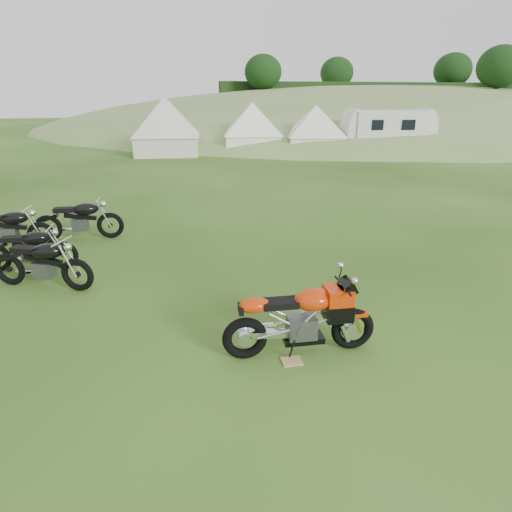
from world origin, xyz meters
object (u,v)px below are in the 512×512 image
object	(u,v)px
sport_motorcycle	(301,314)
tent_left	(167,128)
tent_mid	(253,127)
tent_right	(315,129)
plywood_board	(292,361)
caravan	(387,131)
vintage_moto_c	(79,219)
vintage_moto_d	(29,248)
vintage_moto_a	(41,262)
vintage_moto_b	(8,228)

from	to	relation	value
sport_motorcycle	tent_left	bearing A→B (deg)	96.45
tent_mid	tent_right	distance (m)	3.61
plywood_board	caravan	distance (m)	21.64
vintage_moto_c	vintage_moto_d	xyz separation A→B (m)	(-0.67, -1.74, -0.05)
sport_motorcycle	vintage_moto_d	distance (m)	5.67
plywood_board	vintage_moto_a	size ratio (longest dim) A/B	0.14
vintage_moto_b	tent_mid	distance (m)	17.76
tent_mid	tent_right	xyz separation A→B (m)	(3.34, -1.38, -0.04)
plywood_board	tent_left	xyz separation A→B (m)	(-0.64, 20.44, 1.42)
sport_motorcycle	vintage_moto_a	distance (m)	4.75
plywood_board	tent_mid	world-z (taller)	tent_mid
vintage_moto_a	vintage_moto_c	distance (m)	2.68
caravan	vintage_moto_c	bearing A→B (deg)	-130.59
vintage_moto_a	tent_left	xyz separation A→B (m)	(2.92, 17.29, 0.95)
vintage_moto_b	vintage_moto_d	bearing A→B (deg)	-54.64
tent_left	vintage_moto_a	bearing A→B (deg)	-92.78
tent_mid	tent_right	size ratio (longest dim) A/B	1.03
tent_mid	vintage_moto_c	bearing A→B (deg)	-107.19
vintage_moto_a	sport_motorcycle	bearing A→B (deg)	-14.41
sport_motorcycle	vintage_moto_b	distance (m)	7.18
tent_left	tent_mid	xyz separation A→B (m)	(4.91, 0.31, -0.09)
tent_mid	plywood_board	bearing A→B (deg)	-91.93
vintage_moto_a	tent_left	distance (m)	17.56
sport_motorcycle	vintage_moto_d	world-z (taller)	sport_motorcycle
vintage_moto_c	vintage_moto_d	bearing A→B (deg)	-106.87
plywood_board	vintage_moto_a	world-z (taller)	vintage_moto_a
plywood_board	vintage_moto_b	distance (m)	7.22
vintage_moto_d	tent_mid	distance (m)	18.63
vintage_moto_a	vintage_moto_d	distance (m)	1.02
vintage_moto_c	caravan	xyz separation A→B (m)	(14.83, 12.47, 0.67)
sport_motorcycle	vintage_moto_c	world-z (taller)	sport_motorcycle
sport_motorcycle	vintage_moto_d	xyz separation A→B (m)	(-4.13, 3.89, -0.13)
tent_left	tent_mid	size ratio (longest dim) A/B	1.07
tent_right	tent_mid	bearing A→B (deg)	170.52
vintage_moto_a	vintage_moto_b	bearing A→B (deg)	140.64
vintage_moto_d	plywood_board	bearing A→B (deg)	-40.44
plywood_board	tent_right	xyz separation A→B (m)	(7.62, 19.37, 1.29)
tent_left	tent_mid	bearing A→B (deg)	10.45
tent_right	vintage_moto_c	bearing A→B (deg)	-115.86
caravan	sport_motorcycle	bearing A→B (deg)	-112.77
tent_left	tent_right	size ratio (longest dim) A/B	1.10
vintage_moto_d	vintage_moto_b	bearing A→B (deg)	123.13
vintage_moto_c	tent_left	bearing A→B (deg)	83.72
sport_motorcycle	vintage_moto_b	xyz separation A→B (m)	(-4.86, 5.28, -0.09)
tent_mid	caravan	world-z (taller)	tent_mid
vintage_moto_c	vintage_moto_d	distance (m)	1.87
sport_motorcycle	vintage_moto_c	distance (m)	6.61
vintage_moto_d	tent_left	bearing A→B (deg)	83.75
vintage_moto_a	tent_right	xyz separation A→B (m)	(11.17, 16.23, 0.82)
vintage_moto_a	tent_left	world-z (taller)	tent_left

